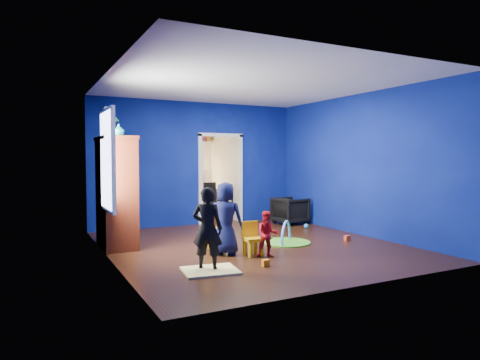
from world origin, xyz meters
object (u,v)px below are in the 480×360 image
play_mat (286,242)px  vase (119,130)px  toddler_red (267,234)px  child_black (207,229)px  kid_chair (253,240)px  tv_armoire (116,192)px  hopper_ball (217,239)px  folding_chair (212,202)px  armchair (290,211)px  crt_tv (118,190)px  child_navy (225,218)px  study_desk (198,202)px

play_mat → vase: bearing=164.9°
play_mat → toddler_red: bearing=-137.0°
child_black → kid_chair: 1.17m
tv_armoire → hopper_ball: size_ratio=4.65×
child_black → play_mat: child_black is taller
folding_chair → hopper_ball: bearing=-111.8°
toddler_red → hopper_ball: 0.94m
armchair → child_black: 4.55m
child_black → tv_armoire: bearing=-32.7°
toddler_red → kid_chair: bearing=149.0°
crt_tv → hopper_ball: size_ratio=1.66×
kid_chair → child_navy: bearing=148.4°
armchair → hopper_ball: bearing=118.2°
child_black → kid_chair: child_black is taller
play_mat → tv_armoire: bearing=159.5°
hopper_ball → study_desk: size_ratio=0.48×
child_black → tv_armoire: 2.38m
child_black → crt_tv: size_ratio=1.69×
folding_chair → play_mat: bearing=-88.8°
vase → kid_chair: size_ratio=0.40×
toddler_red → play_mat: bearing=65.1°
child_black → crt_tv: bearing=-33.6°
toddler_red → study_desk: size_ratio=0.84×
tv_armoire → kid_chair: 2.62m
vase → play_mat: bearing=-15.1°
hopper_ball → vase: bearing=148.1°
toddler_red → hopper_ball: size_ratio=1.76×
armchair → folding_chair: bearing=36.6°
vase → crt_tv: (0.04, 0.30, -1.04)m
play_mat → study_desk: (-0.07, 4.34, 0.36)m
toddler_red → play_mat: size_ratio=0.82×
vase → study_desk: (2.81, 3.56, -1.68)m
vase → hopper_ball: 2.49m
armchair → child_navy: (-2.76, -2.25, 0.28)m
toddler_red → kid_chair: 0.28m
play_mat → kid_chair: bearing=-148.8°
play_mat → folding_chair: (-0.07, 3.38, 0.45)m
tv_armoire → folding_chair: bearing=39.3°
toddler_red → armchair: bearing=72.8°
toddler_red → tv_armoire: bearing=158.3°
armchair → vase: (-4.23, -1.12, 1.74)m
child_black → crt_tv: (-0.80, 2.20, 0.43)m
toddler_red → hopper_ball: toddler_red is taller
toddler_red → vase: vase is taller
crt_tv → vase: bearing=-97.6°
folding_chair → study_desk: bearing=90.0°
vase → play_mat: (2.88, -0.78, -2.05)m
child_black → armchair: bearing=-101.9°
study_desk → kid_chair: bearing=-101.1°
child_black → study_desk: size_ratio=1.34×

